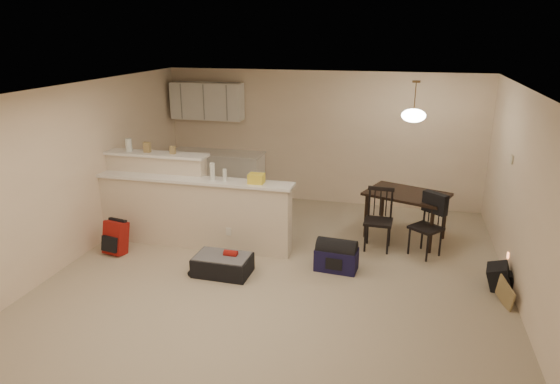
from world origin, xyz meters
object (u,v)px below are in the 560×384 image
(dining_table, at_px, (407,199))
(dining_chair_near, at_px, (378,220))
(pendant_lamp, at_px, (414,115))
(dining_chair_far, at_px, (426,226))
(black_daypack, at_px, (499,277))
(suitcase, at_px, (223,265))
(red_backpack, at_px, (116,237))
(navy_duffel, at_px, (336,259))

(dining_table, relative_size, dining_chair_near, 1.51)
(pendant_lamp, distance_m, dining_chair_far, 1.67)
(pendant_lamp, distance_m, dining_chair_near, 1.66)
(pendant_lamp, height_order, black_daypack, pendant_lamp)
(suitcase, relative_size, red_backpack, 1.54)
(navy_duffel, bearing_deg, red_backpack, -171.14)
(dining_table, xyz_separation_m, dining_chair_near, (-0.39, -0.54, -0.20))
(suitcase, bearing_deg, red_backpack, 173.11)
(dining_table, bearing_deg, dining_chair_far, -42.86)
(black_daypack, bearing_deg, suitcase, 108.44)
(pendant_lamp, bearing_deg, dining_chair_near, -126.41)
(pendant_lamp, xyz_separation_m, suitcase, (-2.40, -1.89, -1.86))
(dining_table, height_order, navy_duffel, dining_table)
(dining_chair_far, distance_m, black_daypack, 1.25)
(pendant_lamp, bearing_deg, black_daypack, -48.81)
(suitcase, distance_m, black_daypack, 3.65)
(dining_table, relative_size, black_daypack, 4.07)
(dining_chair_near, height_order, navy_duffel, dining_chair_near)
(dining_chair_near, height_order, red_backpack, dining_chair_near)
(dining_chair_near, xyz_separation_m, suitcase, (-2.00, -1.35, -0.34))
(red_backpack, bearing_deg, dining_chair_near, 27.20)
(navy_duffel, bearing_deg, suitcase, -156.98)
(pendant_lamp, relative_size, dining_chair_far, 0.67)
(dining_chair_near, bearing_deg, dining_table, 55.84)
(suitcase, bearing_deg, black_daypack, 9.07)
(suitcase, distance_m, navy_duffel, 1.58)
(dining_table, height_order, suitcase, dining_table)
(dining_table, height_order, dining_chair_near, dining_chair_near)
(suitcase, bearing_deg, pendant_lamp, 39.41)
(navy_duffel, bearing_deg, pendant_lamp, 61.63)
(suitcase, height_order, red_backpack, red_backpack)
(dining_table, height_order, dining_chair_far, dining_chair_far)
(red_backpack, distance_m, black_daypack, 5.41)
(dining_chair_far, relative_size, black_daypack, 2.63)
(dining_table, xyz_separation_m, dining_chair_far, (0.30, -0.59, -0.21))
(red_backpack, relative_size, black_daypack, 1.40)
(dining_chair_far, bearing_deg, suitcase, -115.94)
(dining_table, bearing_deg, suitcase, -121.36)
(pendant_lamp, height_order, red_backpack, pendant_lamp)
(dining_table, distance_m, navy_duffel, 1.73)
(navy_duffel, bearing_deg, dining_table, 61.63)
(pendant_lamp, bearing_deg, dining_table, -45.00)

